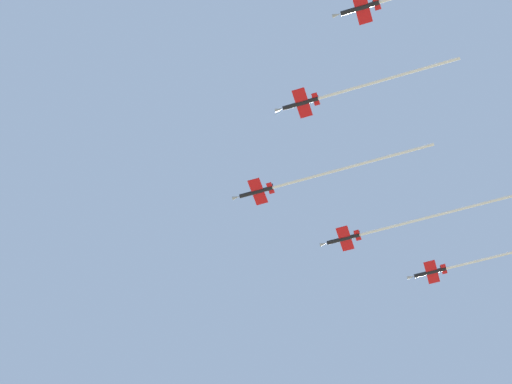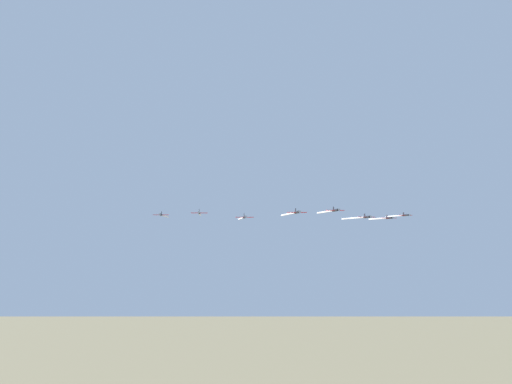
{
  "view_description": "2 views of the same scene",
  "coord_description": "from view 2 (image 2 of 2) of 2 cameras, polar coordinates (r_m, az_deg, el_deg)",
  "views": [
    {
      "loc": [
        70.83,
        -86.35,
        2.17
      ],
      "look_at": [
        -11.12,
        -14.22,
        170.34
      ],
      "focal_mm": 59.73,
      "sensor_mm": 36.0,
      "label": 1
    },
    {
      "loc": [
        -194.2,
        -85.97,
        163.71
      ],
      "look_at": [
        -23.48,
        -3.21,
        177.45
      ],
      "focal_mm": 37.0,
      "sensor_mm": 36.0,
      "label": 2
    }
  ],
  "objects": [
    {
      "name": "jet_starboard_outer",
      "position": [
        238.25,
        -6.13,
        -2.32
      ],
      "size": [
        35.11,
        21.63,
        2.12
      ],
      "rotation": [
        0.0,
        0.0,
        2.11
      ],
      "color": "black"
    },
    {
      "name": "jet_port_trail",
      "position": [
        267.72,
        -9.97,
        -2.52
      ],
      "size": [
        44.15,
        27.03,
        2.12
      ],
      "rotation": [
        0.0,
        0.0,
        2.11
      ],
      "color": "black"
    },
    {
      "name": "jet_starboard_trail",
      "position": [
        306.66,
        15.3,
        -2.48
      ],
      "size": [
        32.88,
        20.3,
        2.12
      ],
      "rotation": [
        0.0,
        0.0,
        2.11
      ],
      "color": "black"
    },
    {
      "name": "jet_lead",
      "position": [
        209.81,
        3.87,
        -2.32
      ],
      "size": [
        41.98,
        25.74,
        2.12
      ],
      "rotation": [
        0.0,
        0.0,
        2.11
      ],
      "color": "black"
    },
    {
      "name": "jet_center_rear",
      "position": [
        275.77,
        13.59,
        -2.78
      ],
      "size": [
        33.53,
        20.68,
        2.12
      ],
      "rotation": [
        0.0,
        0.0,
        2.11
      ],
      "color": "black"
    },
    {
      "name": "jet_starboard_inner",
      "position": [
        224.09,
        -1.46,
        -2.81
      ],
      "size": [
        42.18,
        25.86,
        2.12
      ],
      "rotation": [
        0.0,
        0.0,
        2.11
      ],
      "color": "black"
    },
    {
      "name": "jet_port_inner",
      "position": [
        226.56,
        7.97,
        -2.06
      ],
      "size": [
        36.22,
        22.3,
        2.12
      ],
      "rotation": [
        0.0,
        0.0,
        2.11
      ],
      "color": "black"
    },
    {
      "name": "jet_port_outer",
      "position": [
        251.99,
        10.98,
        -2.75
      ],
      "size": [
        43.32,
        26.54,
        2.12
      ],
      "rotation": [
        0.0,
        0.0,
        2.11
      ],
      "color": "black"
    }
  ]
}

